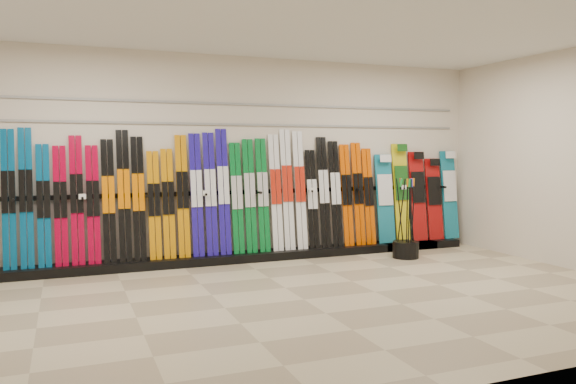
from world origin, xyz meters
name	(u,v)px	position (x,y,z in m)	size (l,w,h in m)	color
floor	(304,300)	(0.00, 0.00, 0.00)	(8.00, 8.00, 0.00)	gray
back_wall	(237,158)	(0.00, 2.50, 1.50)	(8.00, 8.00, 0.00)	beige
ceiling	(305,19)	(0.00, 0.00, 3.00)	(8.00, 8.00, 0.00)	silver
ski_rack_base	(257,256)	(0.22, 2.28, 0.06)	(8.00, 0.40, 0.12)	black
skis	(210,197)	(-0.46, 2.35, 0.96)	(5.37, 0.28, 1.82)	#034D7E
snowboards	(417,196)	(3.08, 2.35, 0.86)	(1.57, 0.25, 1.61)	#14728C
pole_bin	(406,250)	(2.36, 1.60, 0.12)	(0.39, 0.39, 0.25)	black
ski_poles	(408,218)	(2.38, 1.58, 0.61)	(0.35, 0.34, 1.18)	black
slatwall_rail_0	(237,124)	(0.00, 2.48, 2.00)	(7.60, 0.02, 0.03)	gray
slatwall_rail_1	(237,104)	(0.00, 2.48, 2.30)	(7.60, 0.02, 0.03)	gray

